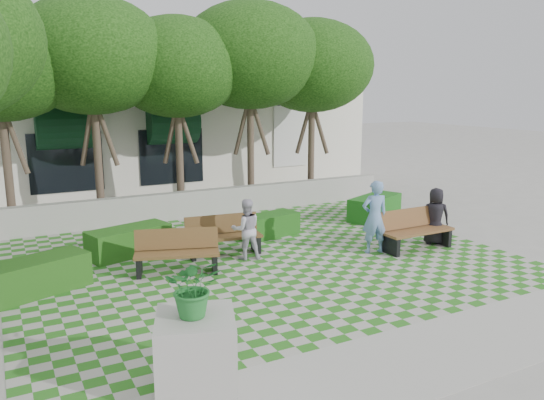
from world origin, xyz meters
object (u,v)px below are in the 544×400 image
hedge_east (375,207)px  hedge_west (36,276)px  bench_mid (224,236)px  hedge_midright (268,225)px  bench_west (177,253)px  bench_east (416,230)px  planter_front (196,336)px  person_blue (375,217)px  person_white (246,229)px  hedge_midleft (129,241)px  person_dark (435,216)px

hedge_east → hedge_west: hedge_east is taller
bench_mid → hedge_west: 4.61m
bench_mid → hedge_midright: bearing=35.3°
bench_west → hedge_west: bearing=-164.7°
bench_east → planter_front: (-7.58, -3.73, 0.28)m
bench_east → person_blue: (-1.21, 0.27, 0.44)m
planter_front → person_blue: planter_front is taller
hedge_east → person_blue: bearing=-129.0°
bench_east → planter_front: 8.45m
hedge_midright → person_white: person_white is taller
person_white → hedge_midleft: bearing=-21.7°
bench_west → hedge_midright: bearing=46.7°
person_white → hedge_east: bearing=-149.6°
person_white → bench_mid: bearing=-47.5°
bench_east → hedge_midleft: size_ratio=0.99×
bench_mid → person_blue: (3.56, -1.71, 0.48)m
bench_mid → person_blue: size_ratio=1.04×
planter_front → person_dark: bearing=24.7°
hedge_midleft → person_dark: size_ratio=1.33×
hedge_midright → bench_mid: bearing=-151.5°
bench_mid → hedge_midleft: (-2.20, 1.08, -0.12)m
bench_mid → person_blue: 3.98m
person_dark → person_white: 5.37m
bench_east → person_blue: person_blue is taller
person_dark → person_white: person_dark is taller
bench_mid → planter_front: 6.37m
bench_west → person_white: (1.89, 0.21, 0.28)m
bench_east → person_dark: 0.87m
bench_mid → person_white: size_ratio=1.29×
bench_west → hedge_west: (-3.04, 0.15, -0.12)m
bench_west → hedge_midleft: 2.03m
hedge_midleft → planter_front: 6.83m
bench_east → person_dark: bearing=8.8°
bench_west → hedge_midleft: (-0.68, 1.91, -0.13)m
planter_front → person_white: 6.00m
person_dark → person_white: size_ratio=1.02×
hedge_midleft → person_white: 3.10m
bench_mid → person_dark: (5.59, -1.84, 0.30)m
person_white → hedge_midright: bearing=-120.6°
bench_east → hedge_midright: 4.19m
hedge_midright → person_dark: size_ratio=1.18×
hedge_midleft → hedge_east: bearing=1.4°
bench_east → bench_mid: (-4.77, 1.98, -0.03)m
hedge_midleft → person_blue: (5.76, -2.79, 0.60)m
hedge_midleft → person_dark: bearing=-20.6°
hedge_east → hedge_midright: 4.17m
bench_east → hedge_midleft: bearing=155.6°
person_blue → person_white: person_blue is taller
person_blue → person_dark: bearing=-169.9°
hedge_east → person_white: size_ratio=1.40×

